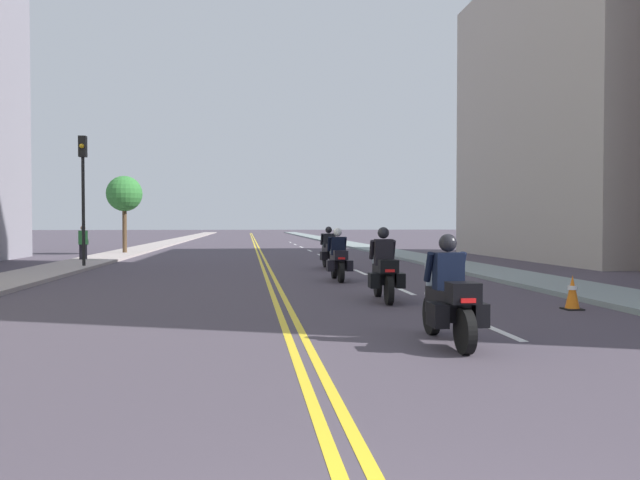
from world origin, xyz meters
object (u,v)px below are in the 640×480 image
Objects in this scene: motorcycle_2 at (338,260)px; motorcycle_0 at (450,300)px; traffic_light_near at (83,178)px; pedestrian_1 at (83,243)px; traffic_cone_1 at (572,292)px; street_tree_0 at (124,194)px; motorcycle_3 at (329,251)px; motorcycle_1 at (384,272)px.

motorcycle_0 is at bearing -89.22° from motorcycle_2.
traffic_light_near reaches higher than pedestrian_1.
motorcycle_2 is at bearing -34.46° from traffic_light_near.
traffic_cone_1 is 0.14× the size of traffic_light_near.
street_tree_0 is (-9.54, 17.29, 2.74)m from motorcycle_2.
street_tree_0 is (-9.66, 27.33, 2.74)m from motorcycle_0.
motorcycle_3 is (0.27, 15.03, 0.03)m from motorcycle_0.
motorcycle_3 is 3.26× the size of traffic_cone_1.
street_tree_0 reaches higher than traffic_cone_1.
motorcycle_2 is 14.62m from pedestrian_1.
motorcycle_1 is at bearing -118.94° from pedestrian_1.
motorcycle_3 is at bearing -7.02° from traffic_light_near.
motorcycle_1 reaches higher than motorcycle_0.
pedestrian_1 is at bearing 126.69° from motorcycle_1.
traffic_light_near is 5.28m from pedestrian_1.
motorcycle_1 is 0.42× the size of traffic_light_near.
motorcycle_0 is 4.89m from traffic_cone_1.
traffic_light_near reaches higher than motorcycle_2.
motorcycle_1 is 3.10× the size of traffic_cone_1.
motorcycle_3 is 0.52× the size of street_tree_0.
traffic_light_near is (-9.07, 16.18, 2.84)m from motorcycle_0.
traffic_cone_1 is at bearing -61.09° from street_tree_0.
pedestrian_1 is (-10.21, 20.62, 0.21)m from motorcycle_0.
street_tree_0 is at bearing 118.97° from motorcycle_2.
motorcycle_0 is 0.47× the size of street_tree_0.
traffic_light_near is 11.16m from street_tree_0.
traffic_light_near is (-12.71, 12.93, 3.14)m from traffic_cone_1.
traffic_light_near reaches higher than traffic_cone_1.
pedestrian_1 is (-10.48, 5.59, 0.18)m from motorcycle_3.
motorcycle_0 is at bearing -70.53° from street_tree_0.
street_tree_0 reaches higher than pedestrian_1.
motorcycle_0 is 15.03m from motorcycle_3.
motorcycle_3 reaches higher than motorcycle_2.
motorcycle_1 is 5.02m from motorcycle_2.
traffic_light_near is at bearing 145.63° from motorcycle_2.
motorcycle_1 is 10.01m from motorcycle_3.
traffic_light_near is at bearing 132.69° from motorcycle_1.
motorcycle_0 is 29.11m from street_tree_0.
pedestrian_1 is 0.37× the size of street_tree_0.
traffic_light_near is (-9.25, 11.16, 2.82)m from motorcycle_1.
street_tree_0 is at bearing 93.01° from traffic_light_near.
motorcycle_1 is at bearing 152.91° from traffic_cone_1.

